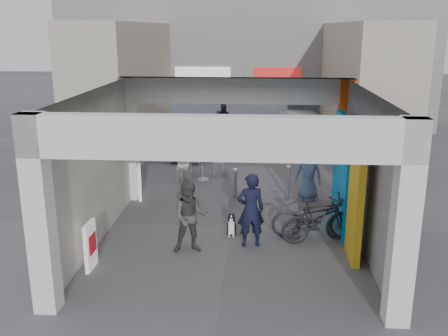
# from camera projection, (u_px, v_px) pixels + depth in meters

# --- Properties ---
(ground) EXTENTS (90.00, 90.00, 0.00)m
(ground) POSITION_uv_depth(u_px,v_px,m) (231.00, 227.00, 12.48)
(ground) COLOR #555459
(ground) RESTS_ON ground
(arcade_canopy) EXTENTS (6.40, 6.45, 6.40)m
(arcade_canopy) POSITION_uv_depth(u_px,v_px,m) (254.00, 145.00, 11.04)
(arcade_canopy) COLOR silver
(arcade_canopy) RESTS_ON ground
(far_building) EXTENTS (18.00, 4.08, 8.00)m
(far_building) POSITION_uv_depth(u_px,v_px,m) (247.00, 45.00, 24.84)
(far_building) COLOR white
(far_building) RESTS_ON ground
(plaza_bldg_left) EXTENTS (2.00, 9.00, 5.00)m
(plaza_bldg_left) POSITION_uv_depth(u_px,v_px,m) (126.00, 90.00, 19.31)
(plaza_bldg_left) COLOR #A39B87
(plaza_bldg_left) RESTS_ON ground
(plaza_bldg_right) EXTENTS (2.00, 9.00, 5.00)m
(plaza_bldg_right) POSITION_uv_depth(u_px,v_px,m) (362.00, 92.00, 18.71)
(plaza_bldg_right) COLOR #A39B87
(plaza_bldg_right) RESTS_ON ground
(bollard_left) EXTENTS (0.09, 0.09, 0.87)m
(bollard_left) POSITION_uv_depth(u_px,v_px,m) (182.00, 181.00, 14.79)
(bollard_left) COLOR gray
(bollard_left) RESTS_ON ground
(bollard_center) EXTENTS (0.09, 0.09, 0.88)m
(bollard_center) POSITION_uv_depth(u_px,v_px,m) (235.00, 184.00, 14.48)
(bollard_center) COLOR gray
(bollard_center) RESTS_ON ground
(bollard_right) EXTENTS (0.09, 0.09, 0.99)m
(bollard_right) POSITION_uv_depth(u_px,v_px,m) (288.00, 183.00, 14.40)
(bollard_right) COLOR gray
(bollard_right) RESTS_ON ground
(advert_board_near) EXTENTS (0.11, 0.55, 1.00)m
(advert_board_near) POSITION_uv_depth(u_px,v_px,m) (91.00, 245.00, 10.20)
(advert_board_near) COLOR white
(advert_board_near) RESTS_ON ground
(advert_board_far) EXTENTS (0.21, 0.55, 1.00)m
(advert_board_far) POSITION_uv_depth(u_px,v_px,m) (140.00, 182.00, 14.39)
(advert_board_far) COLOR white
(advert_board_far) RESTS_ON ground
(cafe_set) EXTENTS (1.49, 1.20, 0.90)m
(cafe_set) POSITION_uv_depth(u_px,v_px,m) (199.00, 168.00, 16.58)
(cafe_set) COLOR #B2B2B8
(cafe_set) RESTS_ON ground
(produce_stand) EXTENTS (1.19, 0.65, 0.78)m
(produce_stand) POSITION_uv_depth(u_px,v_px,m) (187.00, 155.00, 18.25)
(produce_stand) COLOR black
(produce_stand) RESTS_ON ground
(crate_stack) EXTENTS (0.52, 0.45, 0.56)m
(crate_stack) POSITION_uv_depth(u_px,v_px,m) (259.00, 143.00, 20.36)
(crate_stack) COLOR #185117
(crate_stack) RESTS_ON ground
(border_collie) EXTENTS (0.22, 0.42, 0.59)m
(border_collie) POSITION_uv_depth(u_px,v_px,m) (232.00, 226.00, 11.91)
(border_collie) COLOR black
(border_collie) RESTS_ON ground
(man_with_dog) EXTENTS (0.70, 0.54, 1.72)m
(man_with_dog) POSITION_uv_depth(u_px,v_px,m) (251.00, 210.00, 11.18)
(man_with_dog) COLOR black
(man_with_dog) RESTS_ON ground
(man_back_turned) EXTENTS (0.88, 0.74, 1.62)m
(man_back_turned) POSITION_uv_depth(u_px,v_px,m) (191.00, 217.00, 10.89)
(man_back_turned) COLOR #3E3E41
(man_back_turned) RESTS_ON ground
(man_elderly) EXTENTS (0.85, 0.66, 1.54)m
(man_elderly) POSITION_uv_depth(u_px,v_px,m) (309.00, 174.00, 14.27)
(man_elderly) COLOR #4F6999
(man_elderly) RESTS_ON ground
(man_crates) EXTENTS (1.03, 0.43, 1.75)m
(man_crates) POSITION_uv_depth(u_px,v_px,m) (224.00, 124.00, 21.17)
(man_crates) COLOR black
(man_crates) RESTS_ON ground
(bicycle_front) EXTENTS (2.08, 0.81, 1.08)m
(bicycle_front) POSITION_uv_depth(u_px,v_px,m) (316.00, 217.00, 11.66)
(bicycle_front) COLOR black
(bicycle_front) RESTS_ON ground
(bicycle_rear) EXTENTS (1.85, 1.00, 1.07)m
(bicycle_rear) POSITION_uv_depth(u_px,v_px,m) (318.00, 220.00, 11.47)
(bicycle_rear) COLOR black
(bicycle_rear) RESTS_ON ground
(white_van) EXTENTS (4.33, 2.05, 1.43)m
(white_van) POSITION_uv_depth(u_px,v_px,m) (306.00, 125.00, 21.82)
(white_van) COLOR silver
(white_van) RESTS_ON ground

